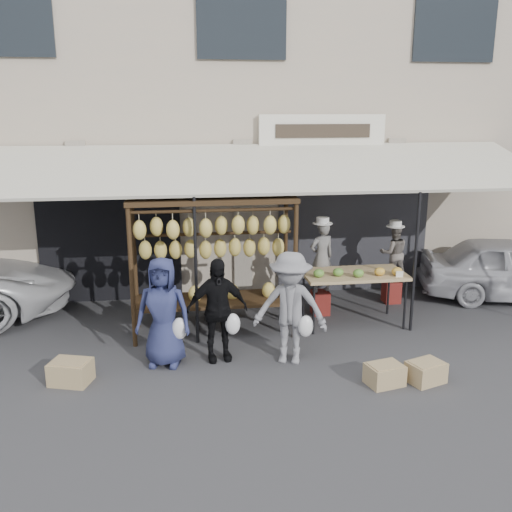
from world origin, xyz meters
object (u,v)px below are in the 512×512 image
(customer_right, at_px, (290,308))
(crate_far, at_px, (71,372))
(vendor_right, at_px, (394,253))
(banana_rack, at_px, (213,240))
(crate_near_a, at_px, (385,375))
(vendor_left, at_px, (322,257))
(customer_mid, at_px, (217,310))
(produce_table, at_px, (355,275))
(customer_left, at_px, (163,312))
(crate_near_b, at_px, (426,372))

(customer_right, height_order, crate_far, customer_right)
(vendor_right, distance_m, crate_far, 6.05)
(banana_rack, distance_m, crate_near_a, 3.29)
(banana_rack, xyz_separation_m, vendor_left, (1.93, 0.64, -0.52))
(customer_mid, bearing_deg, crate_near_a, -34.46)
(produce_table, height_order, customer_left, customer_left)
(customer_mid, distance_m, crate_near_b, 2.99)
(vendor_left, bearing_deg, banana_rack, 2.58)
(customer_mid, bearing_deg, crate_near_b, -29.44)
(crate_near_b, distance_m, crate_far, 4.74)
(vendor_left, distance_m, vendor_right, 1.55)
(crate_near_b, bearing_deg, crate_near_a, 179.03)
(vendor_left, xyz_separation_m, customer_right, (-0.93, -1.86, -0.23))
(customer_left, xyz_separation_m, customer_right, (1.78, -0.17, 0.03))
(banana_rack, relative_size, produce_table, 1.53)
(customer_mid, bearing_deg, banana_rack, 81.64)
(customer_left, height_order, crate_near_b, customer_left)
(produce_table, xyz_separation_m, vendor_right, (1.07, 1.00, 0.09))
(customer_right, bearing_deg, crate_near_b, -8.13)
(banana_rack, relative_size, vendor_right, 2.42)
(produce_table, relative_size, crate_far, 3.32)
(customer_mid, height_order, crate_far, customer_mid)
(customer_left, height_order, customer_right, customer_right)
(vendor_right, distance_m, crate_near_a, 3.52)
(produce_table, height_order, crate_near_a, produce_table)
(vendor_right, height_order, crate_near_b, vendor_right)
(crate_near_a, height_order, crate_near_b, crate_near_b)
(crate_near_b, bearing_deg, crate_far, 172.15)
(customer_right, bearing_deg, crate_near_a, -18.65)
(banana_rack, relative_size, customer_mid, 1.71)
(produce_table, bearing_deg, crate_near_b, -81.56)
(crate_far, bearing_deg, customer_left, 18.38)
(customer_right, relative_size, crate_far, 3.19)
(vendor_left, xyz_separation_m, vendor_right, (1.49, 0.43, -0.09))
(customer_left, distance_m, customer_mid, 0.76)
(banana_rack, bearing_deg, customer_mid, -91.49)
(produce_table, bearing_deg, customer_left, -160.46)
(vendor_left, height_order, vendor_right, vendor_left)
(crate_far, bearing_deg, customer_right, 4.51)
(vendor_left, xyz_separation_m, crate_far, (-3.95, -2.10, -0.89))
(vendor_left, bearing_deg, vendor_right, -179.84)
(vendor_left, distance_m, crate_near_a, 2.89)
(produce_table, distance_m, crate_far, 4.69)
(produce_table, bearing_deg, crate_near_a, -96.56)
(vendor_right, bearing_deg, customer_right, 49.70)
(banana_rack, relative_size, vendor_left, 2.07)
(banana_rack, bearing_deg, vendor_right, 17.39)
(vendor_left, bearing_deg, produce_table, 110.29)
(customer_right, xyz_separation_m, crate_near_b, (1.68, -0.89, -0.68))
(vendor_right, distance_m, customer_mid, 4.02)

